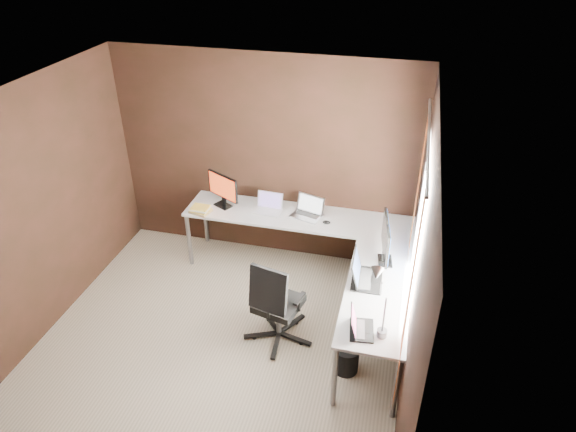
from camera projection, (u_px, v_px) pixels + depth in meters
The scene contains 15 objects.
room at pixel (247, 243), 4.49m from camera, with size 3.60×3.60×2.50m.
desk at pixel (322, 245), 5.51m from camera, with size 2.65×2.25×0.73m.
drawer_pedestal at pixel (375, 275), 5.67m from camera, with size 0.42×0.50×0.60m, color silver.
monitor_left at pixel (223, 188), 6.02m from camera, with size 0.42×0.24×0.41m.
monitor_right at pixel (386, 239), 5.04m from camera, with size 0.17×0.57×0.47m.
laptop_white at pixel (269, 207), 6.02m from camera, with size 0.32×0.24×0.21m.
laptop_silver at pixel (308, 211), 5.92m from camera, with size 0.39×0.33×0.23m.
laptop_black_big at pixel (363, 275), 4.89m from camera, with size 0.30×0.42×0.27m.
laptop_black_small at pixel (359, 327), 4.31m from camera, with size 0.24×0.31×0.19m.
book_stack at pixel (201, 210), 5.98m from camera, with size 0.26×0.23×0.07m.
mouse_left at pixel (205, 209), 6.03m from camera, with size 0.09×0.06×0.03m, color black.
mouse_corner at pixel (327, 222), 5.78m from camera, with size 0.09×0.06×0.03m, color black.
desk_lamp at pixel (379, 293), 4.14m from camera, with size 0.20×0.23×0.63m.
office_chair at pixel (277, 317), 5.13m from camera, with size 0.55×0.56×0.98m.
wastebasket at pixel (346, 359), 4.85m from camera, with size 0.23×0.23×0.27m, color black.
Camera 1 is at (1.58, -3.45, 3.81)m, focal length 32.00 mm.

